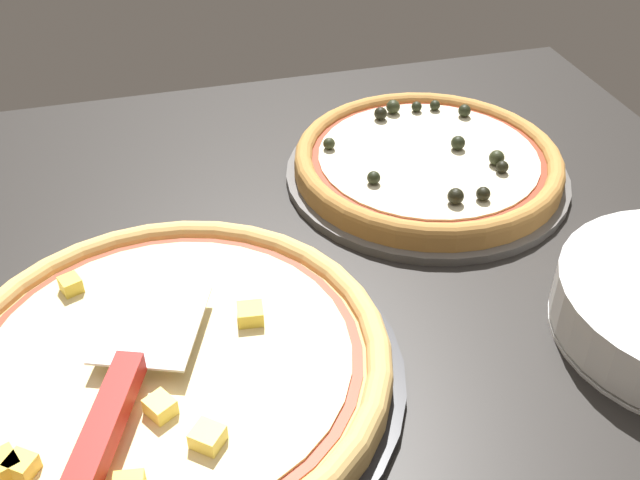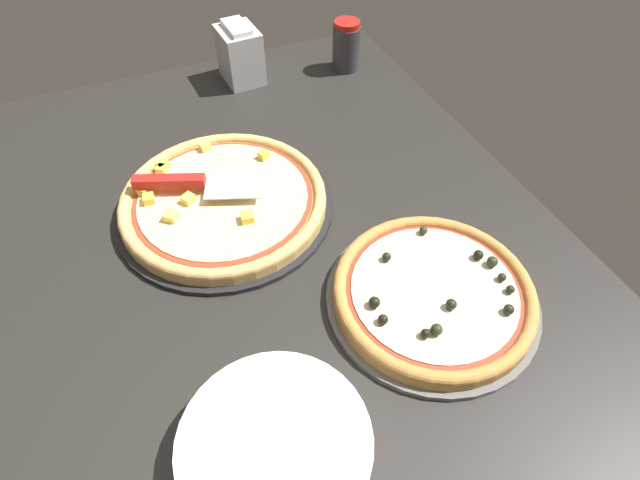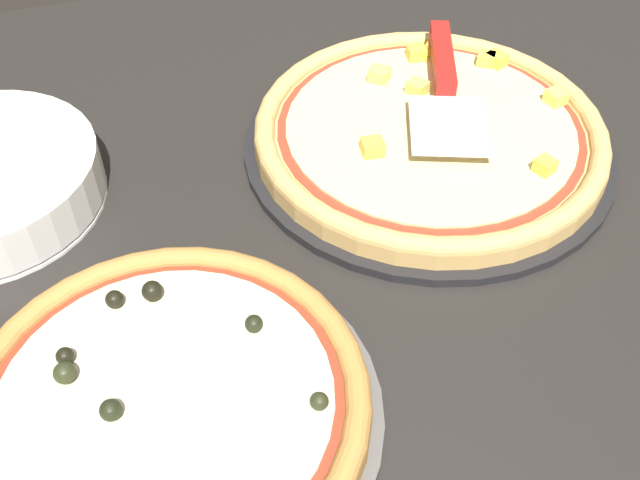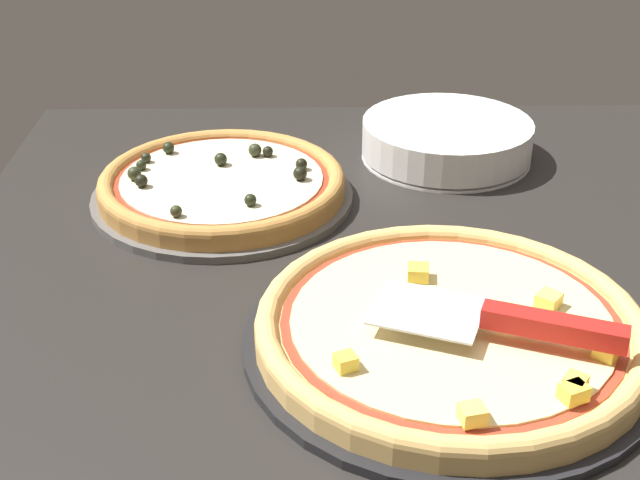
{
  "view_description": "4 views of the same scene",
  "coord_description": "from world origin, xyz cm",
  "px_view_note": "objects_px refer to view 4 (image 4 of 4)",
  "views": [
    {
      "loc": [
        -5.31,
        -50.83,
        49.63
      ],
      "look_at": [
        10.65,
        7.65,
        3.0
      ],
      "focal_mm": 42.0,
      "sensor_mm": 36.0,
      "label": 1
    },
    {
      "loc": [
        63.01,
        -14.78,
        66.91
      ],
      "look_at": [
        10.65,
        7.65,
        3.0
      ],
      "focal_mm": 28.0,
      "sensor_mm": 36.0,
      "label": 2
    },
    {
      "loc": [
        26.13,
        53.57,
        52.62
      ],
      "look_at": [
        10.65,
        7.65,
        3.0
      ],
      "focal_mm": 42.0,
      "sensor_mm": 36.0,
      "label": 3
    },
    {
      "loc": [
        -77.93,
        9.61,
        51.6
      ],
      "look_at": [
        10.65,
        7.65,
        3.0
      ],
      "focal_mm": 50.0,
      "sensor_mm": 36.0,
      "label": 4
    }
  ],
  "objects_px": {
    "plate_stack": "(447,140)",
    "pizza_back": "(222,183)",
    "pizza_front": "(451,326)",
    "serving_spatula": "(520,322)"
  },
  "relations": [
    {
      "from": "plate_stack",
      "to": "pizza_back",
      "type": "bearing_deg",
      "value": 112.69
    },
    {
      "from": "pizza_back",
      "to": "plate_stack",
      "type": "relative_size",
      "value": 1.32
    },
    {
      "from": "pizza_front",
      "to": "serving_spatula",
      "type": "bearing_deg",
      "value": -125.62
    },
    {
      "from": "pizza_front",
      "to": "plate_stack",
      "type": "distance_m",
      "value": 0.47
    },
    {
      "from": "pizza_back",
      "to": "pizza_front",
      "type": "bearing_deg",
      "value": -143.57
    },
    {
      "from": "plate_stack",
      "to": "serving_spatula",
      "type": "bearing_deg",
      "value": 179.01
    },
    {
      "from": "pizza_back",
      "to": "serving_spatula",
      "type": "bearing_deg",
      "value": -141.08
    },
    {
      "from": "pizza_front",
      "to": "serving_spatula",
      "type": "distance_m",
      "value": 0.07
    },
    {
      "from": "pizza_back",
      "to": "plate_stack",
      "type": "height_order",
      "value": "plate_stack"
    },
    {
      "from": "serving_spatula",
      "to": "pizza_front",
      "type": "bearing_deg",
      "value": 54.38
    }
  ]
}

